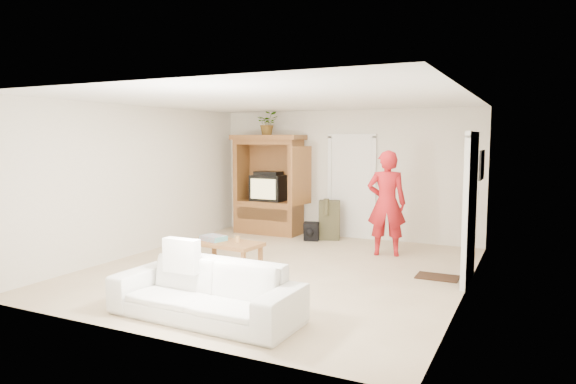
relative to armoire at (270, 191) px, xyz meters
name	(u,v)px	position (x,y,z in m)	size (l,w,h in m)	color
floor	(279,270)	(1.58, -2.66, -0.91)	(6.00, 6.00, 0.00)	tan
ceiling	(279,100)	(1.58, -2.66, 1.69)	(6.00, 6.00, 0.00)	white
wall_back	(345,174)	(1.58, 0.34, 0.39)	(5.50, 5.50, 0.00)	silver
wall_front	(143,211)	(1.58, -5.66, 0.39)	(5.50, 5.50, 0.00)	silver
wall_left	(140,180)	(-1.17, -2.66, 0.39)	(6.00, 6.00, 0.00)	silver
wall_right	(468,195)	(4.33, -2.66, 0.39)	(6.00, 6.00, 0.00)	silver
armoire	(270,191)	(0.00, 0.00, 0.00)	(1.82, 1.14, 2.10)	brown
door_back	(351,188)	(1.73, 0.31, 0.11)	(0.85, 0.05, 2.04)	white
doorway_right	(471,210)	(4.30, -2.06, 0.11)	(0.05, 0.90, 2.04)	black
framed_picture	(482,165)	(4.31, -0.76, 0.69)	(0.03, 0.60, 0.48)	black
doormat	(437,277)	(3.88, -2.06, -0.90)	(0.60, 0.40, 0.02)	#382316
plant	(268,123)	(-0.02, -0.03, 1.43)	(0.43, 0.38, 0.48)	#4C7238
man	(387,203)	(2.80, -0.96, 0.00)	(0.67, 0.44, 1.83)	#B0171C
sofa	(205,291)	(1.82, -4.96, -0.59)	(2.21, 0.86, 0.64)	silver
coffee_table	(228,245)	(0.77, -2.86, -0.56)	(1.12, 0.68, 0.40)	olive
towel	(213,238)	(0.50, -2.86, -0.47)	(0.38, 0.28, 0.08)	#C3415D
candle	(237,239)	(0.92, -2.81, -0.46)	(0.08, 0.08, 0.10)	tan
backpack_black	(311,232)	(1.14, -0.39, -0.73)	(0.29, 0.17, 0.36)	black
backpack_olive	(329,220)	(1.40, -0.08, -0.52)	(0.42, 0.31, 0.79)	#47442B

